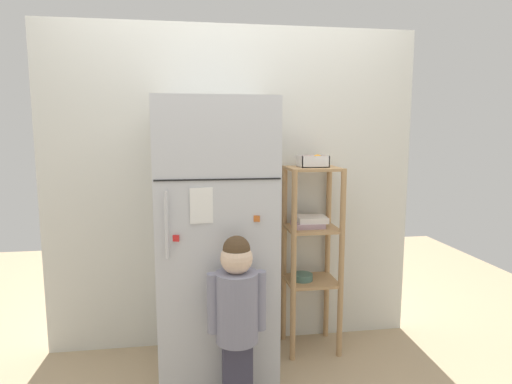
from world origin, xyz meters
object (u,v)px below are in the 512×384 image
at_px(refrigerator, 216,238).
at_px(child_standing, 237,306).
at_px(fruit_bin, 313,161).
at_px(pantry_shelf_unit, 311,243).

bearing_deg(refrigerator, child_standing, -79.60).
bearing_deg(child_standing, fruit_bin, 46.75).
bearing_deg(refrigerator, fruit_bin, 14.51).
height_order(refrigerator, pantry_shelf_unit, refrigerator).
distance_m(refrigerator, child_standing, 0.51).
distance_m(child_standing, pantry_shelf_unit, 0.83).
distance_m(pantry_shelf_unit, fruit_bin, 0.54).
height_order(refrigerator, child_standing, refrigerator).
xyz_separation_m(refrigerator, fruit_bin, (0.64, 0.17, 0.45)).
xyz_separation_m(refrigerator, pantry_shelf_unit, (0.64, 0.16, -0.09)).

